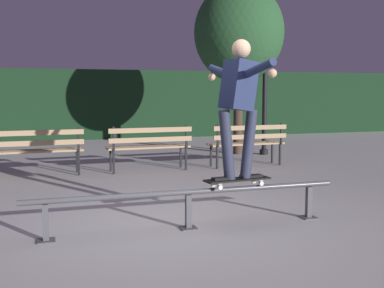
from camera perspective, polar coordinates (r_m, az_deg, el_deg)
The scene contains 10 objects.
ground_plane at distance 5.50m, azimuth -1.02°, elevation -9.60°, with size 90.00×90.00×0.00m, color #ADAAA8.
hedge_backdrop at distance 15.85m, azimuth -11.96°, elevation 4.70°, with size 24.00×1.20×2.22m, color black.
grind_rail at distance 5.25m, azimuth -0.45°, elevation -6.62°, with size 3.55×0.18×0.44m.
skateboard at distance 5.40m, azimuth 5.50°, elevation -4.32°, with size 0.80×0.29×0.09m.
skateboarder at distance 5.31m, azimuth 5.63°, elevation 5.65°, with size 0.63×1.40×1.56m.
park_bench_leftmost at distance 8.82m, azimuth -18.13°, elevation -0.35°, with size 1.62×0.48×0.88m.
park_bench_left_center at distance 9.01m, azimuth -5.14°, elevation 0.08°, with size 1.62×0.48×0.88m.
park_bench_right_center at distance 9.64m, azimuth 6.73°, elevation 0.46°, with size 1.62×0.48×0.88m.
tree_far_right at distance 11.63m, azimuth 5.66°, elevation 13.10°, with size 2.14×2.14×4.09m.
lamp_post_right at distance 11.56m, azimuth 8.83°, elevation 11.04°, with size 0.32×0.32×3.90m.
Camera 1 is at (-1.48, -5.08, 1.51)m, focal length 44.31 mm.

